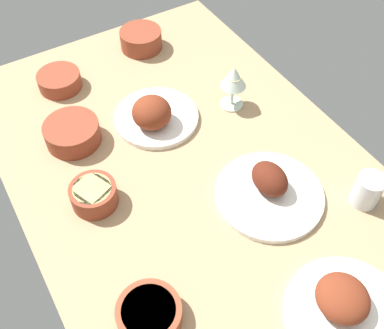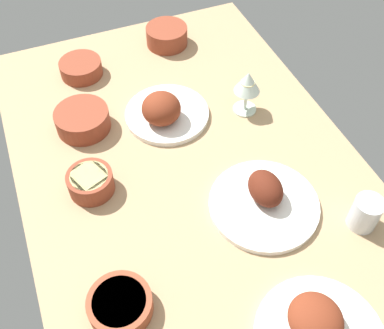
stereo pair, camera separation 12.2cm
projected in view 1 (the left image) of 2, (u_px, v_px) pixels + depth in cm
name	position (u px, v px, depth cm)	size (l,w,h in cm)	color
dining_table	(192.00, 174.00, 125.10)	(140.00, 90.00, 4.00)	tan
plate_far_side	(154.00, 115.00, 131.83)	(24.76, 24.76, 10.23)	white
plate_near_viewer	(269.00, 189.00, 116.50)	(27.75, 27.75, 8.66)	white
plate_center_main	(346.00, 309.00, 96.58)	(27.32, 27.32, 8.01)	white
bowl_potatoes	(94.00, 195.00, 114.39)	(11.76, 11.76, 5.81)	brown
bowl_cream	(59.00, 80.00, 142.65)	(13.34, 13.34, 4.89)	brown
bowl_onions	(72.00, 132.00, 127.66)	(15.46, 15.46, 6.09)	brown
bowl_pasta	(149.00, 313.00, 95.87)	(13.95, 13.95, 4.53)	brown
bowl_soup	(141.00, 39.00, 154.87)	(14.01, 14.01, 6.44)	brown
wine_glass	(234.00, 79.00, 131.89)	(7.60, 7.60, 14.00)	silver
water_tumbler	(368.00, 190.00, 113.61)	(7.00, 7.00, 8.89)	silver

